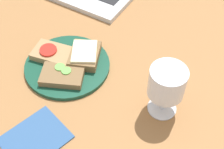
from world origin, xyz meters
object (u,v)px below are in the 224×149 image
wine_glass (167,84)px  napkin (35,138)px  plate (67,66)px  sandwich_with_cheese (84,56)px  sandwich_with_cucumber (62,75)px  sandwich_with_tomato (53,53)px

wine_glass → napkin: bearing=-133.2°
plate → sandwich_with_cheese: 5.48cm
wine_glass → napkin: size_ratio=0.99×
sandwich_with_cucumber → napkin: 18.80cm
sandwich_with_tomato → wine_glass: (34.31, 0.26, 7.58)cm
sandwich_with_tomato → napkin: (12.36, -23.13, -2.10)cm
plate → sandwich_with_cucumber: bearing=-67.0°
sandwich_with_cucumber → napkin: bearing=-73.8°
napkin → sandwich_with_cheese: bearing=98.8°
wine_glass → napkin: (-21.95, -23.39, -9.68)cm
sandwich_with_cucumber → sandwich_with_cheese: sandwich_with_cheese is taller
plate → napkin: bearing=-72.4°
plate → sandwich_with_tomato: (-5.19, 0.57, 1.71)cm
sandwich_with_cucumber → wine_glass: size_ratio=0.94×
sandwich_with_cucumber → napkin: size_ratio=0.93×
wine_glass → napkin: 33.51cm
plate → sandwich_with_cucumber: (1.96, -4.62, 1.60)cm
sandwich_with_cucumber → wine_glass: bearing=11.3°
sandwich_with_cheese → sandwich_with_tomato: 8.94cm
sandwich_with_cucumber → napkin: (5.21, -17.95, -1.99)cm
sandwich_with_cucumber → napkin: sandwich_with_cucumber is taller
plate → wine_glass: bearing=1.6°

